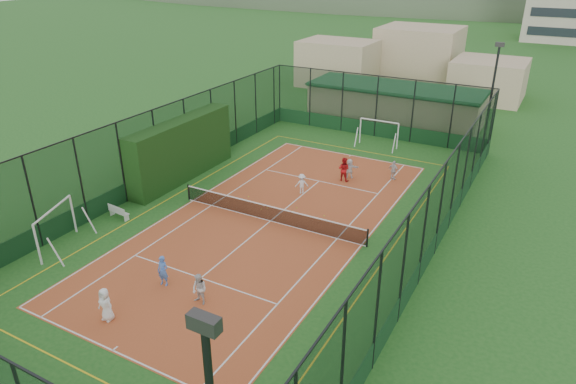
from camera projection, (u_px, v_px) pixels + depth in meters
name	position (u px, v px, depth m)	size (l,w,h in m)	color
ground	(270.00, 221.00, 29.02)	(300.00, 300.00, 0.00)	#1E561D
court_slab	(270.00, 221.00, 29.02)	(11.17, 23.97, 0.01)	#A54824
tennis_net	(270.00, 213.00, 28.80)	(11.67, 0.12, 1.06)	black
perimeter_fence	(270.00, 181.00, 27.96)	(18.12, 34.12, 5.00)	black
floodlight_ne	(490.00, 101.00, 36.74)	(0.60, 0.26, 8.25)	black
clubhouse	(395.00, 103.00, 45.85)	(15.20, 7.20, 3.15)	tan
distant_hills	(533.00, 6.00, 148.30)	(200.00, 60.00, 24.00)	#384C33
hedge_left	(182.00, 150.00, 33.86)	(1.37, 9.15, 4.00)	black
white_bench	(119.00, 211.00, 29.23)	(1.43, 0.39, 0.80)	white
futsal_goal_near	(56.00, 229.00, 26.00)	(0.98, 3.38, 2.18)	white
futsal_goal_far	(379.00, 133.00, 39.96)	(3.16, 0.92, 2.04)	white
child_near_left	(106.00, 304.00, 20.92)	(0.73, 0.47, 1.49)	white
child_near_mid	(163.00, 271.00, 23.15)	(0.54, 0.35, 1.48)	#4B7BD5
child_near_right	(199.00, 289.00, 21.91)	(0.70, 0.54, 1.44)	silver
child_far_left	(302.00, 184.00, 32.11)	(0.84, 0.48, 1.31)	silver
child_far_right	(394.00, 170.00, 34.09)	(0.77, 0.32, 1.32)	silver
child_far_back	(350.00, 168.00, 34.34)	(1.25, 0.40, 1.35)	silver
coach	(344.00, 169.00, 33.87)	(0.79, 0.61, 1.62)	#B21316
tennis_balls	(281.00, 208.00, 30.43)	(5.28, 1.24, 0.07)	#CCE033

